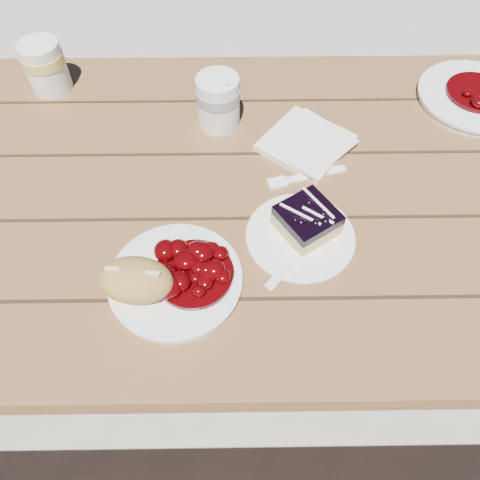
{
  "coord_description": "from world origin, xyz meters",
  "views": [
    {
      "loc": [
        -0.03,
        -0.58,
        1.41
      ],
      "look_at": [
        -0.02,
        -0.17,
        0.81
      ],
      "focal_mm": 35.0,
      "sensor_mm": 36.0,
      "label": 1
    }
  ],
  "objects_px": {
    "picnic_table": "(250,235)",
    "coffee_cup": "(218,102)",
    "dessert_plate": "(300,238)",
    "second_cup": "(46,67)",
    "main_plate": "(176,281)",
    "blueberry_cake": "(307,220)",
    "second_plate": "(475,98)",
    "bread_roll": "(136,280)"
  },
  "relations": [
    {
      "from": "blueberry_cake",
      "to": "second_plate",
      "type": "bearing_deg",
      "value": 7.95
    },
    {
      "from": "blueberry_cake",
      "to": "picnic_table",
      "type": "bearing_deg",
      "value": 95.55
    },
    {
      "from": "blueberry_cake",
      "to": "second_cup",
      "type": "relative_size",
      "value": 1.14
    },
    {
      "from": "picnic_table",
      "to": "coffee_cup",
      "type": "bearing_deg",
      "value": 110.17
    },
    {
      "from": "picnic_table",
      "to": "second_cup",
      "type": "xyz_separation_m",
      "value": [
        -0.43,
        0.29,
        0.21
      ]
    },
    {
      "from": "coffee_cup",
      "to": "main_plate",
      "type": "bearing_deg",
      "value": -99.57
    },
    {
      "from": "picnic_table",
      "to": "coffee_cup",
      "type": "relative_size",
      "value": 18.9
    },
    {
      "from": "picnic_table",
      "to": "coffee_cup",
      "type": "xyz_separation_m",
      "value": [
        -0.06,
        0.17,
        0.21
      ]
    },
    {
      "from": "picnic_table",
      "to": "coffee_cup",
      "type": "height_order",
      "value": "coffee_cup"
    },
    {
      "from": "bread_roll",
      "to": "second_cup",
      "type": "distance_m",
      "value": 0.58
    },
    {
      "from": "blueberry_cake",
      "to": "coffee_cup",
      "type": "height_order",
      "value": "coffee_cup"
    },
    {
      "from": "bread_roll",
      "to": "coffee_cup",
      "type": "distance_m",
      "value": 0.42
    },
    {
      "from": "bread_roll",
      "to": "blueberry_cake",
      "type": "distance_m",
      "value": 0.3
    },
    {
      "from": "main_plate",
      "to": "blueberry_cake",
      "type": "bearing_deg",
      "value": 24.59
    },
    {
      "from": "dessert_plate",
      "to": "bread_roll",
      "type": "bearing_deg",
      "value": -158.3
    },
    {
      "from": "second_plate",
      "to": "main_plate",
      "type": "bearing_deg",
      "value": -144.07
    },
    {
      "from": "main_plate",
      "to": "coffee_cup",
      "type": "relative_size",
      "value": 1.96
    },
    {
      "from": "second_plate",
      "to": "second_cup",
      "type": "relative_size",
      "value": 2.25
    },
    {
      "from": "second_plate",
      "to": "second_cup",
      "type": "bearing_deg",
      "value": 176.48
    },
    {
      "from": "picnic_table",
      "to": "blueberry_cake",
      "type": "distance_m",
      "value": 0.24
    },
    {
      "from": "main_plate",
      "to": "second_plate",
      "type": "distance_m",
      "value": 0.76
    },
    {
      "from": "bread_roll",
      "to": "blueberry_cake",
      "type": "height_order",
      "value": "bread_roll"
    },
    {
      "from": "coffee_cup",
      "to": "second_cup",
      "type": "bearing_deg",
      "value": 162.11
    },
    {
      "from": "main_plate",
      "to": "second_plate",
      "type": "xyz_separation_m",
      "value": [
        0.61,
        0.44,
        0.0
      ]
    },
    {
      "from": "main_plate",
      "to": "coffee_cup",
      "type": "bearing_deg",
      "value": 80.43
    },
    {
      "from": "blueberry_cake",
      "to": "second_cup",
      "type": "bearing_deg",
      "value": 109.25
    },
    {
      "from": "bread_roll",
      "to": "second_cup",
      "type": "bearing_deg",
      "value": 115.59
    },
    {
      "from": "picnic_table",
      "to": "bread_roll",
      "type": "height_order",
      "value": "bread_roll"
    },
    {
      "from": "picnic_table",
      "to": "second_cup",
      "type": "relative_size",
      "value": 18.9
    },
    {
      "from": "coffee_cup",
      "to": "blueberry_cake",
      "type": "bearing_deg",
      "value": -61.79
    },
    {
      "from": "coffee_cup",
      "to": "second_plate",
      "type": "distance_m",
      "value": 0.55
    },
    {
      "from": "main_plate",
      "to": "coffee_cup",
      "type": "height_order",
      "value": "coffee_cup"
    },
    {
      "from": "picnic_table",
      "to": "bread_roll",
      "type": "relative_size",
      "value": 17.2
    },
    {
      "from": "blueberry_cake",
      "to": "second_plate",
      "type": "relative_size",
      "value": 0.51
    },
    {
      "from": "bread_roll",
      "to": "blueberry_cake",
      "type": "xyz_separation_m",
      "value": [
        0.27,
        0.12,
        -0.01
      ]
    },
    {
      "from": "bread_roll",
      "to": "second_plate",
      "type": "height_order",
      "value": "bread_roll"
    },
    {
      "from": "picnic_table",
      "to": "second_cup",
      "type": "height_order",
      "value": "second_cup"
    },
    {
      "from": "picnic_table",
      "to": "main_plate",
      "type": "bearing_deg",
      "value": -121.31
    },
    {
      "from": "second_plate",
      "to": "coffee_cup",
      "type": "bearing_deg",
      "value": -173.49
    },
    {
      "from": "coffee_cup",
      "to": "second_plate",
      "type": "xyz_separation_m",
      "value": [
        0.55,
        0.06,
        -0.04
      ]
    },
    {
      "from": "bread_roll",
      "to": "coffee_cup",
      "type": "bearing_deg",
      "value": 73.46
    },
    {
      "from": "dessert_plate",
      "to": "second_cup",
      "type": "xyz_separation_m",
      "value": [
        -0.51,
        0.42,
        0.05
      ]
    }
  ]
}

